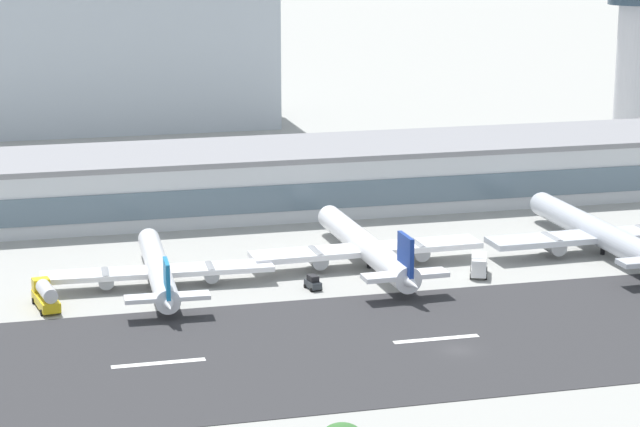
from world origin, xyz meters
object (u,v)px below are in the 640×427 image
(airliner_blue_tail_gate_0, at_px, (159,271))
(terminal_building, at_px, (318,175))
(distant_hotel_block, at_px, (89,44))
(service_baggage_tug_0, at_px, (313,283))
(service_fuel_truck_2, at_px, (46,295))
(service_box_truck_1, at_px, (479,265))
(airliner_black_tail_gate_2, at_px, (603,235))
(airliner_navy_tail_gate_1, at_px, (369,249))
(control_tower, at_px, (632,47))

(airliner_blue_tail_gate_0, bearing_deg, terminal_building, -35.97)
(distant_hotel_block, bearing_deg, service_baggage_tug_0, -82.16)
(terminal_building, height_order, service_fuel_truck_2, terminal_building)
(airliner_blue_tail_gate_0, xyz_separation_m, service_baggage_tug_0, (22.61, -6.38, -1.64))
(service_box_truck_1, height_order, service_fuel_truck_2, service_fuel_truck_2)
(airliner_blue_tail_gate_0, relative_size, airliner_black_tail_gate_2, 0.82)
(service_fuel_truck_2, bearing_deg, airliner_navy_tail_gate_1, -89.57)
(control_tower, bearing_deg, service_fuel_truck_2, -146.53)
(airliner_navy_tail_gate_1, distance_m, service_fuel_truck_2, 51.99)
(airliner_black_tail_gate_2, bearing_deg, distant_hotel_block, 24.48)
(airliner_blue_tail_gate_0, bearing_deg, service_baggage_tug_0, -103.48)
(terminal_building, distance_m, airliner_black_tail_gate_2, 59.16)
(terminal_building, relative_size, service_baggage_tug_0, 56.88)
(airliner_blue_tail_gate_0, distance_m, airliner_navy_tail_gate_1, 34.27)
(terminal_building, relative_size, airliner_navy_tail_gate_1, 4.21)
(service_baggage_tug_0, distance_m, service_fuel_truck_2, 39.70)
(control_tower, xyz_separation_m, airliner_navy_tail_gate_1, (-89.76, -84.34, -21.15))
(terminal_building, bearing_deg, service_baggage_tug_0, -104.98)
(distant_hotel_block, height_order, airliner_navy_tail_gate_1, distant_hotel_block)
(control_tower, bearing_deg, distant_hotel_block, 152.66)
(terminal_building, xyz_separation_m, airliner_navy_tail_gate_1, (-2.69, -43.91, -2.89))
(distant_hotel_block, bearing_deg, service_fuel_truck_2, -96.57)
(airliner_navy_tail_gate_1, bearing_deg, service_box_truck_1, -121.19)
(control_tower, relative_size, service_fuel_truck_2, 4.56)
(terminal_building, relative_size, airliner_blue_tail_gate_0, 4.85)
(airliner_navy_tail_gate_1, height_order, service_box_truck_1, airliner_navy_tail_gate_1)
(airliner_black_tail_gate_2, bearing_deg, control_tower, -31.55)
(distant_hotel_block, bearing_deg, airliner_blue_tail_gate_0, -90.37)
(service_baggage_tug_0, bearing_deg, control_tower, 121.51)
(service_fuel_truck_2, bearing_deg, control_tower, -65.92)
(distant_hotel_block, distance_m, airliner_black_tail_gate_2, 167.69)
(airliner_blue_tail_gate_0, xyz_separation_m, service_box_truck_1, (49.66, -5.81, -0.90))
(airliner_black_tail_gate_2, bearing_deg, airliner_navy_tail_gate_1, 85.82)
(distant_hotel_block, distance_m, airliner_navy_tail_gate_1, 152.69)
(airliner_navy_tail_gate_1, relative_size, service_baggage_tug_0, 13.50)
(control_tower, xyz_separation_m, airliner_black_tail_gate_2, (-49.62, -86.15, -20.98))
(airliner_black_tail_gate_2, height_order, service_box_truck_1, airliner_black_tail_gate_2)
(control_tower, distance_m, airliner_blue_tail_gate_0, 153.04)
(terminal_building, distance_m, airliner_blue_tail_gate_0, 59.62)
(distant_hotel_block, xyz_separation_m, service_box_truck_1, (48.68, -156.58, -19.68))
(terminal_building, xyz_separation_m, service_fuel_truck_2, (-53.90, -52.77, -3.96))
(service_baggage_tug_0, relative_size, service_fuel_truck_2, 0.39)
(service_box_truck_1, bearing_deg, distant_hotel_block, -140.72)
(distant_hotel_block, distance_m, service_fuel_truck_2, 159.00)
(service_fuel_truck_2, bearing_deg, airliner_black_tail_gate_2, -94.97)
(airliner_black_tail_gate_2, xyz_separation_m, service_box_truck_1, (-24.63, -6.86, -1.48))
(terminal_building, bearing_deg, airliner_blue_tail_gate_0, -128.23)
(control_tower, bearing_deg, service_baggage_tug_0, -137.27)
(airliner_navy_tail_gate_1, bearing_deg, control_tower, -48.79)
(distant_hotel_block, distance_m, airliner_blue_tail_gate_0, 151.93)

